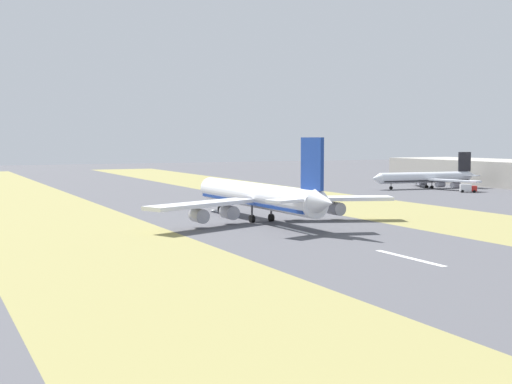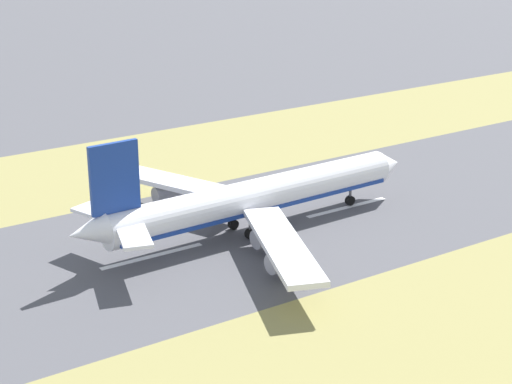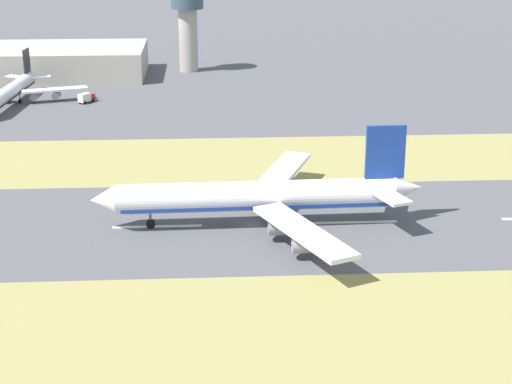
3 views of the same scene
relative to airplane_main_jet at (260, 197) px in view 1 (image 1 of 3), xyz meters
name	(u,v)px [view 1 (image 1 of 3)]	position (x,y,z in m)	size (l,w,h in m)	color
ground_plane	(255,220)	(0.03, 2.50, -6.02)	(800.00, 800.00, 0.00)	#4C4C51
grass_median_west	(68,231)	(-44.97, 2.50, -6.02)	(40.00, 600.00, 0.01)	olive
grass_median_east	(405,212)	(45.03, 2.50, -6.02)	(40.00, 600.00, 0.01)	olive
centreline_dash_near	(409,258)	(0.03, -58.10, -6.01)	(1.20, 18.00, 0.01)	silver
centreline_dash_mid	(295,230)	(0.03, -18.10, -6.01)	(1.20, 18.00, 0.01)	silver
centreline_dash_far	(225,213)	(0.03, 21.90, -6.01)	(1.20, 18.00, 0.01)	silver
airplane_main_jet	(260,197)	(0.00, 0.00, 0.00)	(64.11, 67.13, 20.20)	white
terminal_building	(491,172)	(153.08, 84.29, -0.74)	(36.00, 100.40, 10.56)	#A39E93
airplane_parked_apron	(428,178)	(109.44, 73.21, -1.70)	(48.23, 45.80, 14.49)	silver
service_truck	(468,188)	(109.53, 50.14, -4.36)	(6.22, 5.14, 3.10)	#B2231E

